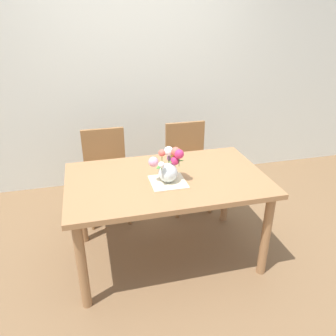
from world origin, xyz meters
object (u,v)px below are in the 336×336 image
(chair_left, at_px, (106,168))
(chair_right, at_px, (188,160))
(flower_vase, at_px, (169,165))
(dining_table, at_px, (167,188))

(chair_left, relative_size, chair_right, 1.00)
(flower_vase, bearing_deg, dining_table, 90.13)
(dining_table, distance_m, flower_vase, 0.24)
(dining_table, xyz_separation_m, chair_left, (-0.43, 0.81, -0.15))
(chair_right, bearing_deg, flower_vase, 64.10)
(dining_table, height_order, flower_vase, flower_vase)
(chair_left, bearing_deg, flower_vase, 115.92)
(dining_table, bearing_deg, flower_vase, -89.87)
(dining_table, relative_size, chair_left, 1.73)
(chair_left, distance_m, chair_right, 0.85)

